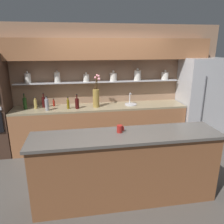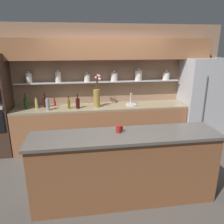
{
  "view_description": "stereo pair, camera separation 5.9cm",
  "coord_description": "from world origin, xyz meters",
  "views": [
    {
      "loc": [
        -0.64,
        -3.22,
        2.17
      ],
      "look_at": [
        -0.05,
        0.33,
        1.06
      ],
      "focal_mm": 35.0,
      "sensor_mm": 36.0,
      "label": 1
    },
    {
      "loc": [
        -0.58,
        -3.23,
        2.17
      ],
      "look_at": [
        -0.05,
        0.33,
        1.06
      ],
      "focal_mm": 35.0,
      "sensor_mm": 36.0,
      "label": 2
    }
  ],
  "objects": [
    {
      "name": "island_counter",
      "position": [
        0.0,
        -0.57,
        0.51
      ],
      "size": [
        2.6,
        0.61,
        1.02
      ],
      "color": "brown",
      "rests_on": "ground_plane"
    },
    {
      "name": "back_wall_unit",
      "position": [
        -0.0,
        1.53,
        1.55
      ],
      "size": [
        5.2,
        0.44,
        2.6
      ],
      "color": "#937056",
      "rests_on": "ground_plane"
    },
    {
      "name": "flower_vase",
      "position": [
        -0.24,
        1.19,
        1.14
      ],
      "size": [
        0.16,
        0.15,
        0.68
      ],
      "color": "olive",
      "rests_on": "back_counter_unit"
    },
    {
      "name": "bottle_wine_6",
      "position": [
        -1.68,
        1.27,
        1.04
      ],
      "size": [
        0.07,
        0.07,
        0.33
      ],
      "color": "#193814",
      "rests_on": "back_counter_unit"
    },
    {
      "name": "bottle_wine_2",
      "position": [
        -0.63,
        1.14,
        1.03
      ],
      "size": [
        0.08,
        0.08,
        0.3
      ],
      "color": "#380C0C",
      "rests_on": "back_counter_unit"
    },
    {
      "name": "bottle_sauce_4",
      "position": [
        -1.12,
        1.41,
        0.99
      ],
      "size": [
        0.05,
        0.05,
        0.16
      ],
      "color": "maroon",
      "rests_on": "back_counter_unit"
    },
    {
      "name": "bottle_spirit_0",
      "position": [
        -1.47,
        1.27,
        1.02
      ],
      "size": [
        0.06,
        0.06,
        0.24
      ],
      "color": "tan",
      "rests_on": "back_counter_unit"
    },
    {
      "name": "bottle_oil_1",
      "position": [
        -0.82,
        1.15,
        1.02
      ],
      "size": [
        0.05,
        0.05,
        0.25
      ],
      "color": "brown",
      "rests_on": "back_counter_unit"
    },
    {
      "name": "bottle_spirit_3",
      "position": [
        -1.22,
        1.1,
        1.04
      ],
      "size": [
        0.08,
        0.08,
        0.29
      ],
      "color": "gray",
      "rests_on": "back_counter_unit"
    },
    {
      "name": "ground_plane",
      "position": [
        0.0,
        0.0,
        0.0
      ],
      "size": [
        12.0,
        12.0,
        0.0
      ],
      "primitive_type": "plane",
      "color": "#4C4742"
    },
    {
      "name": "sink_fixture",
      "position": [
        0.52,
        1.25,
        0.95
      ],
      "size": [
        0.26,
        0.26,
        0.25
      ],
      "color": "#B7B7BC",
      "rests_on": "back_counter_unit"
    },
    {
      "name": "coffee_mug",
      "position": [
        -0.08,
        -0.49,
        1.07
      ],
      "size": [
        0.1,
        0.08,
        0.1
      ],
      "color": "maroon",
      "rests_on": "island_counter"
    },
    {
      "name": "bottle_wine_5",
      "position": [
        -1.31,
        1.34,
        1.03
      ],
      "size": [
        0.07,
        0.07,
        0.31
      ],
      "color": "#380C0C",
      "rests_on": "back_counter_unit"
    },
    {
      "name": "back_counter_unit",
      "position": [
        -0.14,
        1.24,
        0.46
      ],
      "size": [
        3.63,
        0.62,
        0.92
      ],
      "color": "#99603D",
      "rests_on": "ground_plane"
    },
    {
      "name": "refrigerator",
      "position": [
        2.14,
        1.2,
        0.95
      ],
      "size": [
        0.91,
        0.73,
        1.9
      ],
      "color": "#B7B7BC",
      "rests_on": "ground_plane"
    }
  ]
}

